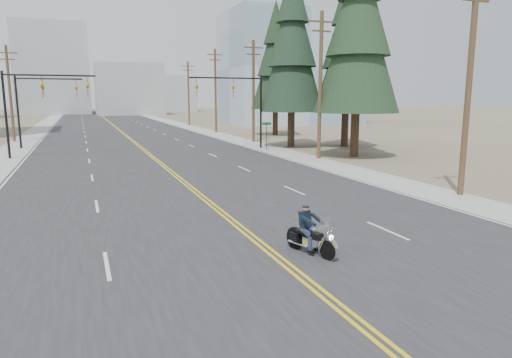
{
  "coord_description": "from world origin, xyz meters",
  "views": [
    {
      "loc": [
        -5.47,
        -9.58,
        4.95
      ],
      "look_at": [
        1.2,
        7.78,
        1.6
      ],
      "focal_mm": 32.0,
      "sensor_mm": 36.0,
      "label": 1
    }
  ],
  "objects": [
    {
      "name": "conifer_tall",
      "position": [
        14.25,
        31.95,
        10.15
      ],
      "size": [
        6.36,
        6.36,
        17.67
      ],
      "rotation": [
        0.0,
        0.0,
        -0.07
      ],
      "color": "#382619",
      "rests_on": "ground"
    },
    {
      "name": "utility_pole_left",
      "position": [
        -12.5,
        48.0,
        5.48
      ],
      "size": [
        2.2,
        0.3,
        10.5
      ],
      "color": "brown",
      "rests_on": "ground"
    },
    {
      "name": "street_sign",
      "position": [
        10.8,
        30.0,
        1.8
      ],
      "size": [
        0.9,
        0.06,
        2.62
      ],
      "color": "black",
      "rests_on": "ground"
    },
    {
      "name": "utility_pole_d",
      "position": [
        12.5,
        53.0,
        5.98
      ],
      "size": [
        2.2,
        0.3,
        11.5
      ],
      "color": "brown",
      "rests_on": "ground"
    },
    {
      "name": "conifer_far",
      "position": [
        18.56,
        45.91,
        9.79
      ],
      "size": [
        6.37,
        6.37,
        17.06
      ],
      "rotation": [
        0.0,
        0.0,
        -0.26
      ],
      "color": "#382619",
      "rests_on": "ground"
    },
    {
      "name": "traffic_mast_right",
      "position": [
        8.98,
        32.0,
        4.94
      ],
      "size": [
        7.1,
        0.26,
        7.0
      ],
      "color": "black",
      "rests_on": "ground"
    },
    {
      "name": "utility_pole_c",
      "position": [
        12.5,
        38.0,
        5.73
      ],
      "size": [
        2.2,
        0.3,
        11.0
      ],
      "color": "brown",
      "rests_on": "ground"
    },
    {
      "name": "ground_plane",
      "position": [
        0.0,
        0.0,
        0.0
      ],
      "size": [
        400.0,
        400.0,
        0.0
      ],
      "primitive_type": "plane",
      "color": "#776D56",
      "rests_on": "ground"
    },
    {
      "name": "traffic_mast_left",
      "position": [
        -8.98,
        32.0,
        4.94
      ],
      "size": [
        7.1,
        0.26,
        7.0
      ],
      "color": "black",
      "rests_on": "ground"
    },
    {
      "name": "glass_building",
      "position": [
        32.0,
        70.0,
        10.0
      ],
      "size": [
        24.0,
        16.0,
        20.0
      ],
      "primitive_type": "cube",
      "color": "#9EB5CC",
      "rests_on": "ground"
    },
    {
      "name": "conifer_near",
      "position": [
        15.87,
        23.0,
        10.59
      ],
      "size": [
        6.96,
        6.96,
        18.44
      ],
      "rotation": [
        0.0,
        0.0,
        0.32
      ],
      "color": "#382619",
      "rests_on": "ground"
    },
    {
      "name": "haze_bldg_e",
      "position": [
        25.0,
        150.0,
        6.0
      ],
      "size": [
        14.0,
        14.0,
        12.0
      ],
      "primitive_type": "cube",
      "color": "#B7BCC6",
      "rests_on": "ground"
    },
    {
      "name": "sidewalk_left",
      "position": [
        -11.5,
        70.0,
        0.01
      ],
      "size": [
        3.0,
        200.0,
        0.01
      ],
      "primitive_type": "cube",
      "color": "#A5A5A0",
      "rests_on": "ground"
    },
    {
      "name": "sidewalk_right",
      "position": [
        11.5,
        70.0,
        0.01
      ],
      "size": [
        3.0,
        200.0,
        0.01
      ],
      "primitive_type": "cube",
      "color": "#A5A5A0",
      "rests_on": "ground"
    },
    {
      "name": "haze_bldg_c",
      "position": [
        40.0,
        110.0,
        9.0
      ],
      "size": [
        16.0,
        12.0,
        18.0
      ],
      "primitive_type": "cube",
      "color": "#B7BCC6",
      "rests_on": "ground"
    },
    {
      "name": "haze_bldg_b",
      "position": [
        8.0,
        125.0,
        7.0
      ],
      "size": [
        18.0,
        14.0,
        14.0
      ],
      "primitive_type": "cube",
      "color": "#ADB2B7",
      "rests_on": "ground"
    },
    {
      "name": "utility_pole_e",
      "position": [
        12.5,
        70.0,
        5.73
      ],
      "size": [
        2.2,
        0.3,
        11.0
      ],
      "color": "brown",
      "rests_on": "ground"
    },
    {
      "name": "motorcyclist",
      "position": [
        1.16,
        2.78,
        0.78
      ],
      "size": [
        1.46,
        2.18,
        1.57
      ],
      "primitive_type": null,
      "rotation": [
        0.0,
        0.0,
        3.47
      ],
      "color": "black",
      "rests_on": "ground"
    },
    {
      "name": "conifer_mid",
      "position": [
        19.53,
        30.43,
        10.01
      ],
      "size": [
        6.54,
        6.54,
        17.43
      ],
      "rotation": [
        0.0,
        0.0,
        -0.39
      ],
      "color": "#382619",
      "rests_on": "ground"
    },
    {
      "name": "utility_pole_b",
      "position": [
        12.5,
        23.0,
        5.98
      ],
      "size": [
        2.2,
        0.3,
        11.5
      ],
      "color": "brown",
      "rests_on": "ground"
    },
    {
      "name": "traffic_mast_far",
      "position": [
        -9.31,
        40.0,
        4.87
      ],
      "size": [
        6.1,
        0.26,
        7.0
      ],
      "color": "black",
      "rests_on": "ground"
    },
    {
      "name": "haze_bldg_d",
      "position": [
        -12.0,
        140.0,
        13.0
      ],
      "size": [
        20.0,
        15.0,
        26.0
      ],
      "primitive_type": "cube",
      "color": "#ADB2B7",
      "rests_on": "ground"
    },
    {
      "name": "utility_pole_a",
      "position": [
        12.5,
        8.0,
        5.73
      ],
      "size": [
        2.2,
        0.3,
        11.0
      ],
      "color": "brown",
      "rests_on": "ground"
    },
    {
      "name": "road",
      "position": [
        0.0,
        70.0,
        0.01
      ],
      "size": [
        20.0,
        200.0,
        0.01
      ],
      "primitive_type": "cube",
      "color": "#303033",
      "rests_on": "ground"
    }
  ]
}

